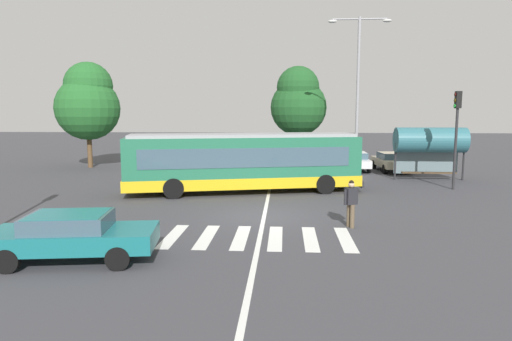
{
  "coord_description": "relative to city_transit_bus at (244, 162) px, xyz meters",
  "views": [
    {
      "loc": [
        0.91,
        -17.19,
        4.06
      ],
      "look_at": [
        -0.49,
        4.22,
        1.3
      ],
      "focal_mm": 30.83,
      "sensor_mm": 36.0,
      "label": 1
    }
  ],
  "objects": [
    {
      "name": "parked_car_silver",
      "position": [
        -1.04,
        9.49,
        -0.82
      ],
      "size": [
        1.97,
        4.55,
        1.35
      ],
      "color": "black",
      "rests_on": "ground_plane"
    },
    {
      "name": "parked_car_charcoal",
      "position": [
        1.71,
        9.23,
        -0.82
      ],
      "size": [
        1.93,
        4.53,
        1.35
      ],
      "color": "black",
      "rests_on": "ground_plane"
    },
    {
      "name": "lane_center_line",
      "position": [
        1.33,
        -3.38,
        -1.59
      ],
      "size": [
        0.16,
        24.0,
        0.01
      ],
      "primitive_type": "cube",
      "color": "silver",
      "rests_on": "ground_plane"
    },
    {
      "name": "parked_car_white",
      "position": [
        7.18,
        9.48,
        -0.82
      ],
      "size": [
        1.96,
        4.54,
        1.35
      ],
      "color": "black",
      "rests_on": "ground_plane"
    },
    {
      "name": "parked_car_teal",
      "position": [
        4.43,
        9.59,
        -0.82
      ],
      "size": [
        2.05,
        4.59,
        1.35
      ],
      "color": "black",
      "rests_on": "ground_plane"
    },
    {
      "name": "twin_arm_street_lamp",
      "position": [
        6.92,
        7.32,
        4.63
      ],
      "size": [
        4.11,
        0.32,
        10.34
      ],
      "color": "#939399",
      "rests_on": "ground_plane"
    },
    {
      "name": "foreground_sedan",
      "position": [
        -3.73,
        -11.13,
        -0.82
      ],
      "size": [
        4.71,
        2.44,
        1.35
      ],
      "color": "black",
      "rests_on": "ground_plane"
    },
    {
      "name": "parked_car_blue",
      "position": [
        -3.64,
        9.5,
        -0.82
      ],
      "size": [
        1.9,
        4.52,
        1.35
      ],
      "color": "black",
      "rests_on": "ground_plane"
    },
    {
      "name": "traffic_light_far_corner",
      "position": [
        11.28,
        1.62,
        1.91
      ],
      "size": [
        0.33,
        0.32,
        5.27
      ],
      "color": "#28282B",
      "rests_on": "ground_plane"
    },
    {
      "name": "bus_stop_shelter",
      "position": [
        11.06,
        5.09,
        0.83
      ],
      "size": [
        4.24,
        1.54,
        3.25
      ],
      "color": "#28282B",
      "rests_on": "ground_plane"
    },
    {
      "name": "ground_plane",
      "position": [
        1.21,
        -5.38,
        -1.59
      ],
      "size": [
        160.0,
        160.0,
        0.0
      ],
      "primitive_type": "plane",
      "color": "#3D3D42"
    },
    {
      "name": "city_transit_bus",
      "position": [
        0.0,
        0.0,
        0.0
      ],
      "size": [
        12.43,
        5.36,
        3.06
      ],
      "color": "black",
      "rests_on": "ground_plane"
    },
    {
      "name": "pedestrian_crossing_street",
      "position": [
        4.51,
        -6.9,
        -0.62
      ],
      "size": [
        0.53,
        0.41,
        1.72
      ],
      "color": "brown",
      "rests_on": "ground_plane"
    },
    {
      "name": "crosswalk_painted_stripes",
      "position": [
        0.7,
        -8.47,
        -1.58
      ],
      "size": [
        7.32,
        2.91,
        0.01
      ],
      "color": "silver",
      "rests_on": "ground_plane"
    },
    {
      "name": "background_tree_right",
      "position": [
        3.26,
        15.59,
        3.52
      ],
      "size": [
        4.81,
        4.81,
        8.11
      ],
      "color": "brown",
      "rests_on": "ground_plane"
    },
    {
      "name": "background_tree_left",
      "position": [
        -12.72,
        10.0,
        3.39
      ],
      "size": [
        4.77,
        4.77,
        7.95
      ],
      "color": "brown",
      "rests_on": "ground_plane"
    },
    {
      "name": "parked_car_champagne",
      "position": [
        9.72,
        9.16,
        -0.82
      ],
      "size": [
        2.05,
        4.59,
        1.35
      ],
      "color": "black",
      "rests_on": "ground_plane"
    }
  ]
}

